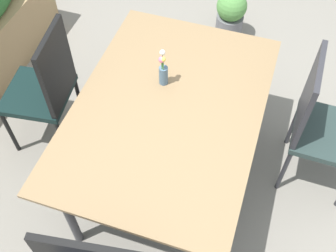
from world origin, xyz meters
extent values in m
plane|color=gray|center=(0.00, 0.00, 0.00)|extent=(12.00, 12.00, 0.00)
cube|color=#8C704C|center=(-0.03, 0.06, 0.71)|extent=(1.46, 1.01, 0.02)
cube|color=#333338|center=(-0.03, 0.06, 0.68)|extent=(1.43, 0.99, 0.02)
cylinder|color=#333338|center=(0.57, -0.32, 0.35)|extent=(0.05, 0.05, 0.70)
cylinder|color=#333338|center=(-0.64, 0.44, 0.35)|extent=(0.05, 0.05, 0.70)
cylinder|color=#333338|center=(0.57, 0.44, 0.35)|extent=(0.05, 0.05, 0.70)
cube|color=#293A37|center=(0.29, -0.86, 0.44)|extent=(0.43, 0.43, 0.04)
cube|color=#2D2D33|center=(0.30, -0.66, 0.70)|extent=(0.41, 0.04, 0.50)
cylinder|color=#2D2D33|center=(0.49, -0.67, 0.22)|extent=(0.03, 0.03, 0.43)
cylinder|color=#2D2D33|center=(0.10, -0.66, 0.22)|extent=(0.03, 0.03, 0.43)
cube|color=black|center=(0.03, 0.98, 0.43)|extent=(0.46, 0.46, 0.04)
cube|color=black|center=(0.06, 0.79, 0.69)|extent=(0.39, 0.08, 0.51)
cylinder|color=black|center=(-0.17, 1.13, 0.21)|extent=(0.03, 0.03, 0.42)
cylinder|color=black|center=(0.19, 1.18, 0.21)|extent=(0.03, 0.03, 0.42)
cylinder|color=black|center=(-0.12, 0.77, 0.21)|extent=(0.03, 0.03, 0.42)
cylinder|color=black|center=(0.24, 0.82, 0.21)|extent=(0.03, 0.03, 0.42)
cylinder|color=slate|center=(0.13, 0.14, 0.78)|extent=(0.05, 0.05, 0.12)
cylinder|color=#47843D|center=(0.12, 0.14, 0.86)|extent=(0.01, 0.01, 0.12)
sphere|color=#EFCC4C|center=(0.12, 0.14, 0.91)|extent=(0.03, 0.03, 0.03)
cylinder|color=#47843D|center=(0.13, 0.14, 0.87)|extent=(0.01, 0.01, 0.15)
sphere|color=white|center=(0.13, 0.14, 0.95)|extent=(0.03, 0.03, 0.03)
cylinder|color=#47843D|center=(0.12, 0.14, 0.85)|extent=(0.01, 0.01, 0.11)
sphere|color=pink|center=(0.12, 0.14, 0.91)|extent=(0.04, 0.04, 0.04)
cylinder|color=slate|center=(1.48, 0.00, 0.11)|extent=(0.23, 0.23, 0.22)
sphere|color=#569347|center=(1.48, 0.00, 0.32)|extent=(0.25, 0.25, 0.25)
camera|label=1|loc=(-1.39, -0.39, 2.45)|focal=44.04mm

